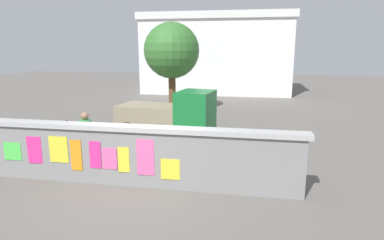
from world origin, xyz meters
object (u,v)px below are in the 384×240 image
bicycle_near (79,136)px  auto_rickshaw_truck (170,115)px  person_walking (86,134)px  tree_roadside (172,51)px  motorcycle (256,145)px

bicycle_near → auto_rickshaw_truck: bearing=28.8°
person_walking → tree_roadside: tree_roadside is taller
motorcycle → tree_roadside: tree_roadside is taller
auto_rickshaw_truck → motorcycle: auto_rickshaw_truck is taller
motorcycle → bicycle_near: size_ratio=1.12×
tree_roadside → motorcycle: bearing=-58.7°
motorcycle → bicycle_near: 6.06m
auto_rickshaw_truck → tree_roadside: (-1.27, 5.43, 2.33)m
motorcycle → bicycle_near: bearing=177.6°
tree_roadside → person_walking: bearing=-92.0°
motorcycle → person_walking: size_ratio=1.17×
motorcycle → person_walking: bearing=-161.0°
motorcycle → bicycle_near: bicycle_near is taller
tree_roadside → auto_rickshaw_truck: bearing=-76.9°
auto_rickshaw_truck → person_walking: size_ratio=2.33×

